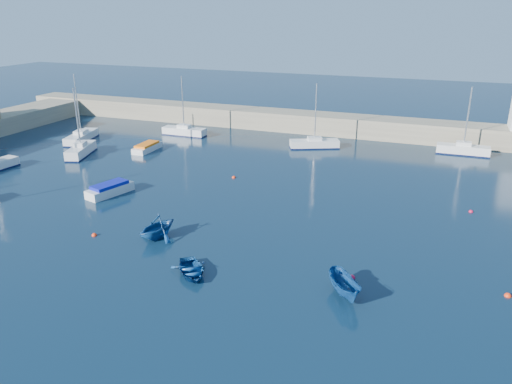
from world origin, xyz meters
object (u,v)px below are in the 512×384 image
(sailboat_3, at_px, (81,150))
(dinghy_center, at_px, (191,270))
(motorboat_2, at_px, (147,147))
(dinghy_right, at_px, (345,286))
(sailboat_4, at_px, (81,137))
(sailboat_5, at_px, (184,131))
(dinghy_left, at_px, (157,227))
(sailboat_6, at_px, (314,144))
(sailboat_7, at_px, (463,149))
(motorboat_1, at_px, (110,189))

(sailboat_3, xyz_separation_m, dinghy_center, (25.80, -20.68, -0.31))
(motorboat_2, relative_size, dinghy_right, 1.31)
(sailboat_4, xyz_separation_m, sailboat_5, (11.23, 7.66, 0.03))
(sailboat_5, height_order, dinghy_left, sailboat_5)
(dinghy_right, bearing_deg, sailboat_4, 113.77)
(sailboat_3, xyz_separation_m, motorboat_2, (6.22, 4.66, -0.22))
(sailboat_5, bearing_deg, motorboat_2, 176.93)
(sailboat_6, distance_m, dinghy_center, 34.06)
(sailboat_7, bearing_deg, sailboat_4, 102.75)
(sailboat_4, distance_m, sailboat_5, 13.60)
(motorboat_1, height_order, dinghy_left, dinghy_left)
(sailboat_7, bearing_deg, dinghy_left, 146.08)
(motorboat_2, relative_size, dinghy_center, 1.37)
(sailboat_6, relative_size, dinghy_left, 2.26)
(sailboat_3, xyz_separation_m, motorboat_1, (11.45, -9.93, -0.13))
(sailboat_3, height_order, sailboat_4, sailboat_4)
(sailboat_5, xyz_separation_m, motorboat_2, (-0.46, -8.67, -0.16))
(sailboat_7, bearing_deg, motorboat_2, 107.91)
(sailboat_7, xyz_separation_m, dinghy_left, (-21.99, -33.48, 0.32))
(motorboat_1, bearing_deg, sailboat_4, 151.89)
(sailboat_6, height_order, dinghy_center, sailboat_6)
(motorboat_1, distance_m, dinghy_center, 17.93)
(dinghy_right, bearing_deg, motorboat_1, 124.08)
(motorboat_2, distance_m, dinghy_right, 38.29)
(sailboat_7, relative_size, motorboat_2, 1.75)
(sailboat_3, distance_m, sailboat_5, 14.90)
(sailboat_5, bearing_deg, dinghy_left, -154.87)
(motorboat_1, bearing_deg, dinghy_left, -19.56)
(dinghy_center, relative_size, dinghy_right, 0.96)
(sailboat_5, bearing_deg, sailboat_6, -89.90)
(sailboat_5, bearing_deg, dinghy_center, -150.69)
(sailboat_4, bearing_deg, dinghy_right, -46.39)
(sailboat_4, distance_m, sailboat_7, 48.59)
(motorboat_1, relative_size, dinghy_center, 1.44)
(sailboat_5, bearing_deg, motorboat_1, -168.42)
(dinghy_left, relative_size, dinghy_right, 1.01)
(dinghy_right, bearing_deg, sailboat_6, 73.63)
(motorboat_2, distance_m, dinghy_left, 25.73)
(sailboat_4, xyz_separation_m, dinghy_left, (25.28, -22.25, 0.36))
(sailboat_3, height_order, dinghy_left, sailboat_3)
(motorboat_2, distance_m, dinghy_center, 32.02)
(sailboat_3, bearing_deg, dinghy_left, -56.62)
(sailboat_7, height_order, dinghy_right, sailboat_7)
(motorboat_1, bearing_deg, dinghy_center, -20.73)
(sailboat_5, distance_m, dinghy_left, 33.05)
(sailboat_4, xyz_separation_m, sailboat_7, (47.27, 11.24, 0.04))
(motorboat_1, bearing_deg, dinghy_right, -5.68)
(sailboat_5, height_order, dinghy_right, sailboat_5)
(dinghy_left, xyz_separation_m, dinghy_right, (15.06, -3.08, -0.26))
(sailboat_6, xyz_separation_m, dinghy_center, (0.58, -34.05, -0.21))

